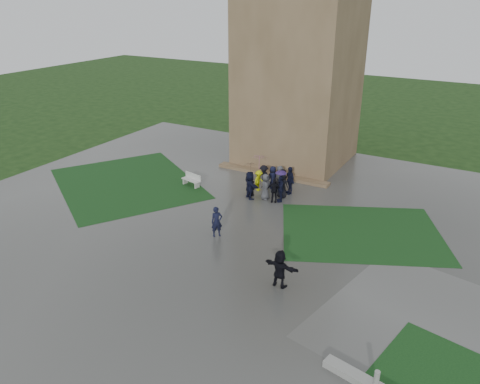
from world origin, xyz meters
The scene contains 10 objects.
ground centered at (0.00, 0.00, 0.00)m, with size 120.00×120.00×0.00m, color black.
plaza centered at (0.00, 2.00, 0.01)m, with size 34.00×34.00×0.02m, color #3C3C39.
lawn_inset_left centered at (-8.50, 4.00, 0.03)m, with size 11.00×9.00×0.01m, color black.
lawn_inset_right centered at (8.50, 5.00, 0.03)m, with size 9.00×7.00×0.01m, color black.
tower centered at (0.00, 15.00, 9.00)m, with size 8.00×8.00×18.00m, color brown.
tower_plinth centered at (0.00, 10.60, 0.13)m, with size 9.00×0.80×0.22m, color brown.
bench centered at (-4.13, 5.95, 0.48)m, with size 1.62×0.80×0.90m.
visitor_cluster centered at (1.36, 7.23, 1.07)m, with size 3.52×3.68×2.59m.
pedestrian_mid centered at (1.43, 0.52, 0.91)m, with size 0.65×0.43×1.79m, color black.
pedestrian_near centered at (6.63, -2.20, 0.97)m, with size 1.75×0.63×1.89m, color black.
Camera 1 is at (14.21, -19.32, 12.92)m, focal length 35.00 mm.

